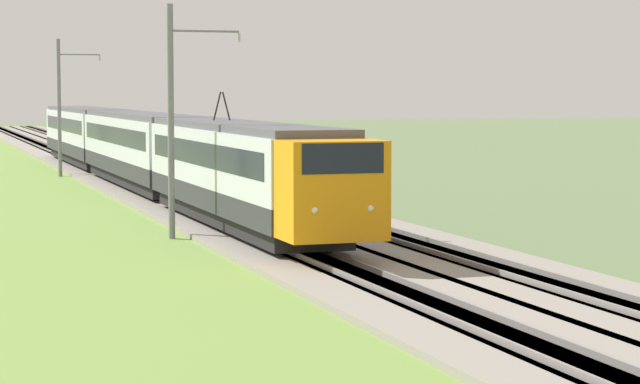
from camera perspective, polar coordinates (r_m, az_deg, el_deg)
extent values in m
cube|color=gray|center=(56.16, -6.70, -0.50)|extent=(240.00, 4.40, 0.30)
cube|color=gray|center=(57.11, -2.70, -0.39)|extent=(240.00, 4.40, 0.30)
cube|color=#4C4238|center=(56.16, -6.70, -0.50)|extent=(240.00, 1.57, 0.30)
cube|color=gray|center=(56.03, -7.24, -0.28)|extent=(240.00, 0.07, 0.15)
cube|color=gray|center=(56.25, -6.17, -0.26)|extent=(240.00, 0.07, 0.15)
cube|color=#4C4238|center=(57.11, -2.70, -0.39)|extent=(240.00, 1.57, 0.30)
cube|color=gray|center=(56.95, -3.21, -0.18)|extent=(240.00, 0.07, 0.15)
cube|color=gray|center=(57.24, -2.18, -0.15)|extent=(240.00, 0.07, 0.15)
cube|color=olive|center=(55.33, -12.17, -0.74)|extent=(240.00, 12.11, 0.12)
cube|color=orange|center=(34.94, 0.53, 0.10)|extent=(1.95, 2.83, 2.79)
cube|color=black|center=(34.60, 0.69, 1.60)|extent=(1.40, 2.36, 0.84)
sphere|color=#F2EAC6|center=(33.85, -0.26, -0.84)|extent=(0.20, 0.20, 0.20)
sphere|color=#F2EAC6|center=(34.39, 2.31, -0.75)|extent=(0.20, 0.20, 0.20)
cube|color=#2D2D33|center=(44.61, -3.65, -0.21)|extent=(18.14, 2.95, 0.78)
cube|color=silver|center=(44.52, -3.66, 1.58)|extent=(18.14, 2.95, 2.01)
cube|color=black|center=(44.51, -3.66, 1.78)|extent=(16.69, 2.97, 0.84)
cube|color=#515156|center=(44.47, -3.67, 3.03)|extent=(18.14, 2.72, 0.25)
cube|color=black|center=(44.67, -3.65, -1.06)|extent=(17.24, 2.51, 0.55)
cylinder|color=black|center=(37.55, -1.61, -1.91)|extent=(0.86, 0.12, 0.86)
cylinder|color=black|center=(37.87, -0.07, -1.85)|extent=(0.86, 0.12, 0.86)
cube|color=#2D2D33|center=(63.84, -8.15, 1.22)|extent=(20.09, 2.95, 0.78)
cube|color=silver|center=(63.77, -8.17, 2.47)|extent=(20.09, 2.95, 2.01)
cube|color=black|center=(63.76, -8.17, 2.62)|extent=(18.49, 2.97, 0.84)
cube|color=#515156|center=(63.74, -8.18, 3.49)|extent=(20.09, 2.72, 0.25)
cube|color=black|center=(63.88, -8.15, 0.63)|extent=(19.09, 2.51, 0.55)
cube|color=#2D2D33|center=(84.25, -10.66, 2.01)|extent=(20.09, 2.95, 0.78)
cube|color=silver|center=(84.20, -10.67, 2.96)|extent=(20.09, 2.95, 2.01)
cube|color=black|center=(84.20, -10.67, 3.07)|extent=(18.49, 2.97, 0.84)
cube|color=#515156|center=(84.18, -10.68, 3.73)|extent=(20.09, 2.72, 0.25)
cube|color=black|center=(84.29, -10.65, 1.56)|extent=(19.09, 2.51, 0.55)
cylinder|color=black|center=(47.05, -4.72, 3.94)|extent=(0.06, 0.33, 1.08)
cylinder|color=black|center=(47.14, -4.31, 3.94)|extent=(0.06, 0.33, 1.08)
cube|color=black|center=(37.82, -0.84, -3.20)|extent=(0.10, 0.10, 0.00)
cylinder|color=slate|center=(42.63, -6.83, 3.11)|extent=(0.22, 0.22, 8.09)
cylinder|color=slate|center=(42.92, -5.29, 7.34)|extent=(0.08, 2.40, 0.08)
cylinder|color=#B2ADA8|center=(43.20, -3.73, 7.06)|extent=(0.10, 0.10, 0.30)
cylinder|color=slate|center=(74.71, -11.83, 3.74)|extent=(0.22, 0.22, 8.17)
cylinder|color=slate|center=(74.88, -10.96, 6.19)|extent=(0.08, 2.40, 0.08)
cylinder|color=#B2ADA8|center=(75.04, -10.04, 6.05)|extent=(0.10, 0.10, 0.30)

